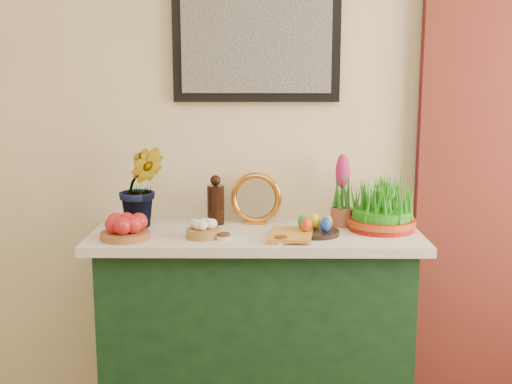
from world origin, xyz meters
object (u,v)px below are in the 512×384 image
(mirror, at_px, (256,199))
(hyacinth_green, at_px, (141,173))
(sideboard, at_px, (256,333))
(wheatgrass_sabzeh, at_px, (382,206))
(book, at_px, (270,234))

(mirror, bearing_deg, hyacinth_green, -171.85)
(sideboard, relative_size, mirror, 5.52)
(sideboard, distance_m, wheatgrass_sabzeh, 0.79)
(hyacinth_green, bearing_deg, mirror, -1.32)
(sideboard, height_order, hyacinth_green, hyacinth_green)
(wheatgrass_sabzeh, bearing_deg, sideboard, -176.94)
(hyacinth_green, bearing_deg, wheatgrass_sabzeh, -12.26)
(hyacinth_green, relative_size, wheatgrass_sabzeh, 1.62)
(hyacinth_green, bearing_deg, sideboard, -18.51)
(hyacinth_green, height_order, book, hyacinth_green)
(book, bearing_deg, sideboard, 124.74)
(book, height_order, wheatgrass_sabzeh, wheatgrass_sabzeh)
(hyacinth_green, height_order, mirror, hyacinth_green)
(sideboard, distance_m, mirror, 0.60)
(sideboard, relative_size, book, 5.60)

